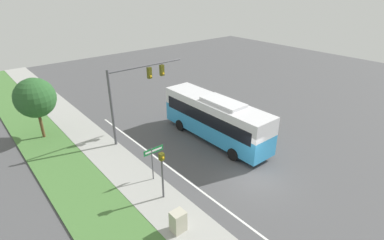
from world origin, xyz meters
name	(u,v)px	position (x,y,z in m)	size (l,w,h in m)	color
ground_plane	(253,177)	(0.00, 0.00, 0.00)	(80.00, 80.00, 0.00)	#4C4C4F
sidewalk	(179,220)	(-6.20, 0.00, 0.06)	(2.80, 80.00, 0.12)	#9E9E99
lane_divider_near	(214,200)	(-3.60, 0.00, 0.00)	(0.14, 30.00, 0.01)	silver
bus	(215,117)	(1.72, 5.49, 2.03)	(2.59, 10.22, 3.69)	#3393D1
signal_gantry	(134,87)	(-2.99, 9.81, 4.47)	(6.66, 0.41, 6.21)	#4C4C51
pedestrian_signal	(162,169)	(-5.82, 2.07, 2.16)	(0.28, 0.34, 3.19)	#4C4C51
street_sign	(153,157)	(-5.21, 4.01, 1.75)	(1.44, 0.08, 2.46)	#4C4C51
utility_cabinet	(178,221)	(-6.74, -0.61, 0.71)	(0.73, 0.64, 1.19)	#B7B29E
roadside_tree	(35,98)	(-9.10, 14.86, 3.57)	(3.19, 3.19, 5.07)	brown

